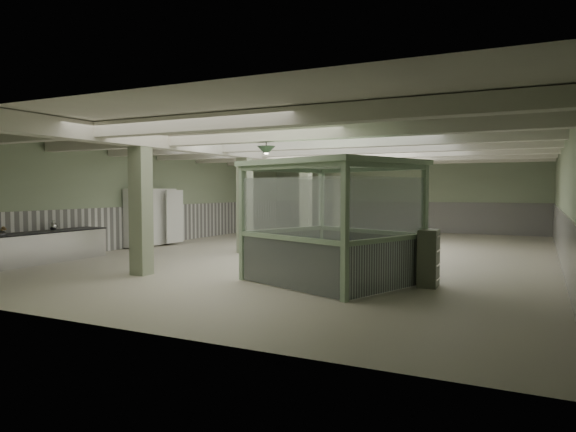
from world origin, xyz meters
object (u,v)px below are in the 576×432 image
at_px(walkin_cooler, 152,218).
at_px(guard_booth, 331,201).
at_px(prep_counter, 26,249).
at_px(filing_cabinet, 428,258).

relative_size(walkin_cooler, guard_booth, 0.54).
distance_m(prep_counter, filing_cabinet, 10.91).
bearing_deg(walkin_cooler, filing_cabinet, -18.21).
height_order(prep_counter, filing_cabinet, filing_cabinet).
xyz_separation_m(guard_booth, filing_cabinet, (2.11, 0.43, -1.23)).
bearing_deg(guard_booth, prep_counter, -149.66).
height_order(prep_counter, walkin_cooler, walkin_cooler).
height_order(walkin_cooler, filing_cabinet, walkin_cooler).
distance_m(prep_counter, guard_booth, 8.87).
bearing_deg(prep_counter, walkin_cooler, 90.90).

